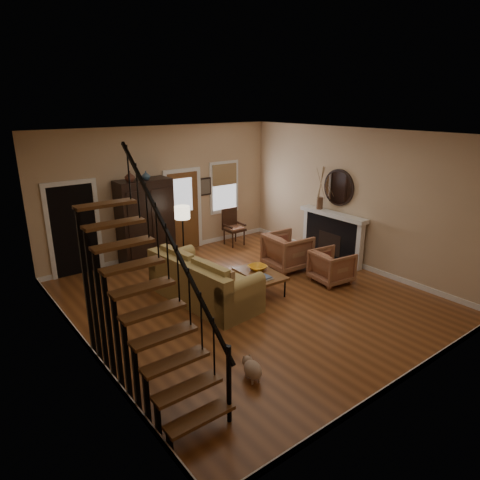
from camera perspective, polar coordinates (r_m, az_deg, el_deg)
room at (r=9.49m, az=-7.51°, el=3.48°), size 7.00×7.33×3.30m
staircase at (r=5.84m, az=-12.41°, el=-5.29°), size 0.94×2.80×3.20m
fireplace at (r=10.98m, az=12.32°, el=1.08°), size 0.33×1.95×2.30m
armoire at (r=10.67m, az=-12.50°, el=2.33°), size 1.30×0.60×2.10m
vase_a at (r=10.20m, az=-14.49°, el=8.22°), size 0.24×0.24×0.25m
vase_b at (r=10.36m, az=-12.44°, el=8.41°), size 0.20×0.20×0.21m
sofa at (r=8.66m, az=-4.85°, el=-5.24°), size 1.29×2.53×0.91m
coffee_table at (r=9.09m, az=2.67°, el=-5.63°), size 0.73×1.18×0.44m
bowl at (r=9.12m, az=2.33°, el=-3.71°), size 0.39×0.39×0.10m
books at (r=8.71m, az=3.36°, el=-4.97°), size 0.21×0.29×0.05m
armchair_left at (r=9.73m, az=12.14°, el=-3.47°), size 0.90×0.88×0.73m
armchair_right at (r=10.31m, az=6.35°, el=-1.51°), size 1.03×1.00×0.87m
floor_lamp at (r=10.17m, az=-7.57°, el=0.22°), size 0.39×0.39×1.56m
side_chair at (r=11.91m, az=-0.79°, el=1.70°), size 0.54×0.54×1.02m
dog at (r=6.48m, az=1.72°, el=-17.03°), size 0.33×0.46×0.30m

